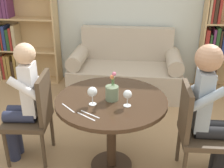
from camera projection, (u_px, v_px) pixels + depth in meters
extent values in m
plane|color=tan|center=(111.00, 166.00, 2.76)|extent=(16.00, 16.00, 0.00)
cylinder|color=#382619|center=(111.00, 101.00, 2.46)|extent=(0.99, 0.99, 0.03)
cylinder|color=#382619|center=(111.00, 135.00, 2.61)|extent=(0.09, 0.09, 0.68)
cylinder|color=#382619|center=(111.00, 165.00, 2.75)|extent=(0.40, 0.40, 0.03)
cube|color=#B7A893|center=(125.00, 79.00, 4.20)|extent=(1.61, 0.80, 0.42)
cube|color=#B7A893|center=(127.00, 43.00, 4.30)|extent=(1.39, 0.16, 0.50)
cylinder|color=#B7A893|center=(79.00, 57.00, 4.14)|extent=(0.22, 0.72, 0.22)
cylinder|color=#B7A893|center=(174.00, 61.00, 3.99)|extent=(0.22, 0.72, 0.22)
cube|color=tan|center=(30.00, 32.00, 4.52)|extent=(0.98, 0.02, 1.53)
cube|color=tan|center=(56.00, 35.00, 4.35)|extent=(0.02, 0.28, 1.53)
cube|color=tan|center=(33.00, 79.00, 4.71)|extent=(0.93, 0.28, 0.02)
cube|color=tan|center=(29.00, 50.00, 4.50)|extent=(0.93, 0.28, 0.02)
cube|color=tan|center=(25.00, 18.00, 4.30)|extent=(0.93, 0.28, 0.02)
cube|color=maroon|center=(6.00, 66.00, 4.67)|extent=(0.04, 0.23, 0.39)
cube|color=olive|center=(8.00, 66.00, 4.66)|extent=(0.04, 0.23, 0.40)
cube|color=olive|center=(12.00, 66.00, 4.65)|extent=(0.05, 0.23, 0.40)
cube|color=#332319|center=(15.00, 69.00, 4.67)|extent=(0.04, 0.23, 0.32)
cube|color=olive|center=(18.00, 66.00, 4.64)|extent=(0.04, 0.23, 0.43)
cube|color=tan|center=(21.00, 67.00, 4.64)|extent=(0.04, 0.23, 0.38)
cube|color=#234723|center=(1.00, 38.00, 4.47)|extent=(0.04, 0.23, 0.36)
cube|color=maroon|center=(4.00, 38.00, 4.46)|extent=(0.03, 0.23, 0.34)
cube|color=navy|center=(7.00, 37.00, 4.45)|extent=(0.05, 0.23, 0.38)
cube|color=#234723|center=(10.00, 39.00, 4.46)|extent=(0.05, 0.23, 0.33)
cube|color=maroon|center=(13.00, 38.00, 4.45)|extent=(0.04, 0.23, 0.35)
cube|color=tan|center=(16.00, 37.00, 4.43)|extent=(0.05, 0.23, 0.39)
cube|color=#602D5B|center=(2.00, 3.00, 4.23)|extent=(0.04, 0.23, 0.44)
cube|color=#602D5B|center=(6.00, 4.00, 4.23)|extent=(0.05, 0.23, 0.39)
cube|color=#602D5B|center=(9.00, 5.00, 4.23)|extent=(0.03, 0.23, 0.37)
cube|color=tan|center=(202.00, 40.00, 4.11)|extent=(0.02, 0.28, 1.53)
cube|color=#234723|center=(200.00, 75.00, 4.33)|extent=(0.04, 0.23, 0.38)
cube|color=olive|center=(204.00, 75.00, 4.32)|extent=(0.05, 0.23, 0.39)
cube|color=#234723|center=(208.00, 74.00, 4.30)|extent=(0.05, 0.23, 0.43)
cube|color=#332319|center=(212.00, 77.00, 4.32)|extent=(0.05, 0.23, 0.34)
cube|color=maroon|center=(206.00, 43.00, 4.11)|extent=(0.05, 0.23, 0.41)
cube|color=#234723|center=(209.00, 45.00, 4.12)|extent=(0.03, 0.23, 0.34)
cube|color=#602D5B|center=(212.00, 43.00, 4.10)|extent=(0.03, 0.23, 0.42)
cube|color=#234723|center=(216.00, 42.00, 4.09)|extent=(0.05, 0.23, 0.44)
cube|color=#332319|center=(219.00, 43.00, 4.09)|extent=(0.03, 0.23, 0.40)
cube|color=navy|center=(222.00, 44.00, 4.09)|extent=(0.04, 0.23, 0.38)
cube|color=tan|center=(210.00, 8.00, 3.91)|extent=(0.03, 0.23, 0.38)
cube|color=maroon|center=(212.00, 9.00, 3.91)|extent=(0.03, 0.23, 0.38)
cube|color=#332319|center=(215.00, 7.00, 3.89)|extent=(0.04, 0.23, 0.43)
cube|color=maroon|center=(219.00, 11.00, 3.91)|extent=(0.04, 0.23, 0.33)
cylinder|color=#473828|center=(19.00, 129.00, 2.99)|extent=(0.04, 0.04, 0.40)
cylinder|color=#473828|center=(6.00, 150.00, 2.67)|extent=(0.04, 0.04, 0.40)
cylinder|color=#473828|center=(52.00, 130.00, 2.98)|extent=(0.04, 0.04, 0.40)
cylinder|color=#473828|center=(44.00, 151.00, 2.66)|extent=(0.04, 0.04, 0.40)
cube|color=#473828|center=(28.00, 120.00, 2.73)|extent=(0.46, 0.46, 0.05)
cube|color=#473828|center=(44.00, 97.00, 2.63)|extent=(0.07, 0.38, 0.45)
cylinder|color=#473828|center=(216.00, 146.00, 2.73)|extent=(0.04, 0.04, 0.40)
cylinder|color=#473828|center=(179.00, 144.00, 2.75)|extent=(0.04, 0.04, 0.40)
cube|color=#473828|center=(204.00, 136.00, 2.49)|extent=(0.44, 0.44, 0.05)
cube|color=#473828|center=(185.00, 111.00, 2.40)|extent=(0.06, 0.38, 0.45)
cylinder|color=#282D47|center=(16.00, 134.00, 2.87)|extent=(0.11, 0.11, 0.45)
cylinder|color=#282D47|center=(12.00, 140.00, 2.77)|extent=(0.11, 0.11, 0.45)
cylinder|color=#282D47|center=(23.00, 111.00, 2.75)|extent=(0.31, 0.14, 0.11)
cylinder|color=#282D47|center=(20.00, 117.00, 2.65)|extent=(0.31, 0.14, 0.11)
cube|color=white|center=(29.00, 90.00, 2.59)|extent=(0.14, 0.21, 0.51)
cylinder|color=white|center=(33.00, 77.00, 2.68)|extent=(0.29, 0.09, 0.23)
cylinder|color=white|center=(24.00, 89.00, 2.44)|extent=(0.29, 0.09, 0.23)
sphere|color=beige|center=(25.00, 54.00, 2.45)|extent=(0.19, 0.19, 0.19)
cylinder|color=black|center=(221.00, 159.00, 2.51)|extent=(0.11, 0.11, 0.45)
cylinder|color=black|center=(217.00, 151.00, 2.61)|extent=(0.11, 0.11, 0.45)
cylinder|color=black|center=(213.00, 133.00, 2.40)|extent=(0.30, 0.12, 0.11)
cylinder|color=black|center=(210.00, 126.00, 2.50)|extent=(0.30, 0.12, 0.11)
cube|color=#93A3B2|center=(202.00, 101.00, 2.35)|extent=(0.13, 0.20, 0.54)
cylinder|color=#93A3B2|center=(208.00, 100.00, 2.19)|extent=(0.29, 0.08, 0.23)
cylinder|color=#93A3B2|center=(200.00, 85.00, 2.44)|extent=(0.29, 0.08, 0.23)
sphere|color=tan|center=(209.00, 58.00, 2.19)|extent=(0.22, 0.22, 0.22)
cylinder|color=white|center=(93.00, 104.00, 2.36)|extent=(0.06, 0.06, 0.00)
cylinder|color=white|center=(93.00, 100.00, 2.34)|extent=(0.01, 0.01, 0.08)
sphere|color=white|center=(92.00, 92.00, 2.31)|extent=(0.08, 0.08, 0.08)
sphere|color=#E58E75|center=(92.00, 93.00, 2.32)|extent=(0.06, 0.06, 0.06)
cylinder|color=white|center=(127.00, 106.00, 2.34)|extent=(0.06, 0.06, 0.00)
cylinder|color=white|center=(127.00, 101.00, 2.32)|extent=(0.01, 0.01, 0.07)
sphere|color=white|center=(128.00, 94.00, 2.29)|extent=(0.07, 0.07, 0.07)
sphere|color=#E58E75|center=(127.00, 95.00, 2.30)|extent=(0.05, 0.05, 0.05)
cylinder|color=gray|center=(112.00, 93.00, 2.41)|extent=(0.11, 0.11, 0.13)
cylinder|color=#4C7A42|center=(112.00, 81.00, 2.38)|extent=(0.00, 0.01, 0.08)
sphere|color=#E07F4C|center=(112.00, 77.00, 2.36)|extent=(0.04, 0.04, 0.04)
cylinder|color=#4C7A42|center=(113.00, 81.00, 2.39)|extent=(0.01, 0.00, 0.08)
sphere|color=silver|center=(113.00, 77.00, 2.38)|extent=(0.04, 0.04, 0.04)
cylinder|color=#4C7A42|center=(114.00, 80.00, 2.36)|extent=(0.00, 0.00, 0.12)
sphere|color=#D16684|center=(114.00, 74.00, 2.33)|extent=(0.04, 0.04, 0.04)
cylinder|color=#4C7A42|center=(112.00, 81.00, 2.40)|extent=(0.01, 0.00, 0.07)
sphere|color=#EACC4C|center=(112.00, 77.00, 2.38)|extent=(0.04, 0.04, 0.04)
cube|color=silver|center=(90.00, 114.00, 2.21)|extent=(0.17, 0.11, 0.00)
cube|color=silver|center=(68.00, 108.00, 2.30)|extent=(0.14, 0.14, 0.00)
cube|color=silver|center=(86.00, 116.00, 2.18)|extent=(0.16, 0.11, 0.00)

